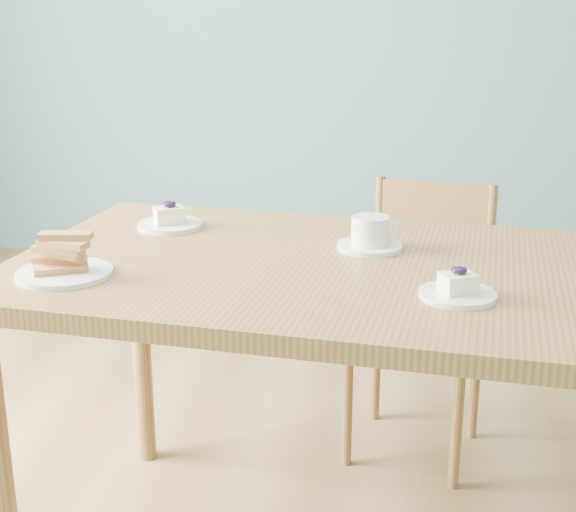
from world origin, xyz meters
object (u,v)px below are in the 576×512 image
Objects in this scene: cheesecake_plate_near at (458,290)px; biscotti_plate at (63,262)px; dining_table at (346,298)px; cheesecake_plate_far at (170,221)px; coffee_cup at (371,235)px; dining_chair at (420,320)px.

biscotti_plate is at bearing 177.05° from cheesecake_plate_near.
dining_table is 0.54m from cheesecake_plate_far.
coffee_cup is (0.05, 0.13, 0.11)m from dining_table.
dining_table is at bearing -107.21° from coffee_cup.
cheesecake_plate_near is at bearing -32.92° from cheesecake_plate_far.
dining_table is at bearing -29.14° from cheesecake_plate_far.
cheesecake_plate_far is (-0.66, -0.36, 0.38)m from dining_chair.
cheesecake_plate_far is (-0.46, 0.26, 0.10)m from dining_table.
coffee_cup reaches higher than cheesecake_plate_near.
cheesecake_plate_far is (-0.68, 0.44, 0.00)m from cheesecake_plate_near.
coffee_cup is at bearing 77.35° from dining_table.
cheesecake_plate_far is 0.53m from coffee_cup.
biscotti_plate is at bearing -106.84° from cheesecake_plate_far.
dining_chair is at bearing 79.97° from dining_table.
dining_chair is 0.65m from coffee_cup.
biscotti_plate is at bearing -158.25° from dining_table.
coffee_cup is at bearing 23.26° from biscotti_plate.
coffee_cup is (-0.17, 0.31, 0.02)m from cheesecake_plate_near.
cheesecake_plate_far is at bearing 147.08° from cheesecake_plate_near.
dining_table is 0.61m from biscotti_plate.
dining_chair is 5.03× the size of cheesecake_plate_far.
coffee_cup reaches higher than dining_chair.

